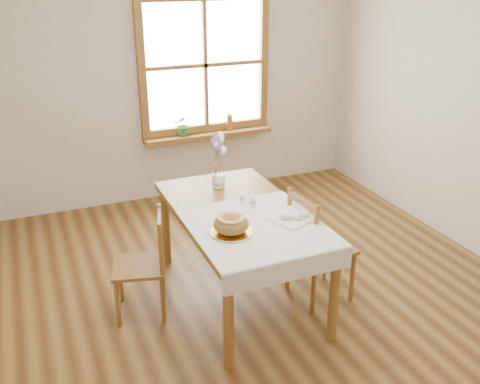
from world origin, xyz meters
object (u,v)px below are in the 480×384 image
(dining_table, at_px, (240,221))
(bread_plate, at_px, (231,232))
(chair_left, at_px, (139,265))
(flower_vase, at_px, (219,181))
(chair_right, at_px, (321,245))

(dining_table, distance_m, bread_plate, 0.41)
(chair_left, distance_m, flower_vase, 0.95)
(dining_table, relative_size, chair_left, 1.98)
(chair_right, relative_size, bread_plate, 3.21)
(flower_vase, bearing_deg, chair_right, -51.37)
(chair_left, height_order, bread_plate, chair_left)
(dining_table, distance_m, chair_left, 0.82)
(bread_plate, relative_size, flower_vase, 2.50)
(chair_right, distance_m, bread_plate, 0.85)
(chair_right, xyz_separation_m, flower_vase, (-0.57, 0.72, 0.35))
(chair_left, height_order, flower_vase, flower_vase)
(chair_left, xyz_separation_m, flower_vase, (0.78, 0.38, 0.40))
(chair_left, bearing_deg, bread_plate, 66.65)
(chair_left, bearing_deg, chair_right, 90.29)
(dining_table, bearing_deg, bread_plate, -121.51)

